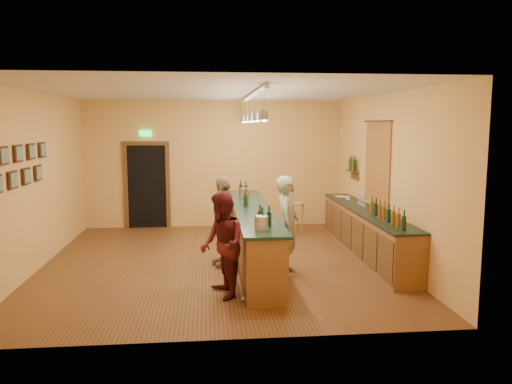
{
  "coord_description": "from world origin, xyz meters",
  "views": [
    {
      "loc": [
        -0.19,
        -9.31,
        2.6
      ],
      "look_at": [
        0.76,
        0.2,
        1.32
      ],
      "focal_mm": 35.0,
      "sensor_mm": 36.0,
      "label": 1
    }
  ],
  "objects": [
    {
      "name": "doorway",
      "position": [
        -1.7,
        3.47,
        1.13
      ],
      "size": [
        1.15,
        0.09,
        2.48
      ],
      "color": "black",
      "rests_on": "wall_back"
    },
    {
      "name": "picture_grid",
      "position": [
        -3.21,
        -0.75,
        1.95
      ],
      "size": [
        0.06,
        2.2,
        0.7
      ],
      "primitive_type": null,
      "color": "#382111",
      "rests_on": "wall_left"
    },
    {
      "name": "customer_b",
      "position": [
        0.11,
        -0.2,
        0.84
      ],
      "size": [
        0.66,
        1.06,
        1.67
      ],
      "primitive_type": "imported",
      "rotation": [
        0.0,
        0.0,
        -1.29
      ],
      "color": "#997A51",
      "rests_on": "floor"
    },
    {
      "name": "wall_left",
      "position": [
        -3.25,
        0.0,
        1.6
      ],
      "size": [
        0.02,
        7.0,
        3.2
      ],
      "primitive_type": "cube",
      "color": "#E1B754",
      "rests_on": "floor"
    },
    {
      "name": "pendant_track",
      "position": [
        0.66,
        -0.0,
        2.98
      ],
      "size": [
        0.11,
        4.6,
        0.5
      ],
      "color": "silver",
      "rests_on": "ceiling"
    },
    {
      "name": "bottle_shelf",
      "position": [
        3.17,
        1.9,
        1.67
      ],
      "size": [
        0.17,
        0.55,
        0.54
      ],
      "color": "#4E3217",
      "rests_on": "wall_right"
    },
    {
      "name": "tasting_bar",
      "position": [
        0.66,
        -0.0,
        0.61
      ],
      "size": [
        0.73,
        5.1,
        1.38
      ],
      "color": "brown",
      "rests_on": "floor"
    },
    {
      "name": "floor",
      "position": [
        0.0,
        0.0,
        0.0
      ],
      "size": [
        7.0,
        7.0,
        0.0
      ],
      "primitive_type": "plane",
      "color": "#522E17",
      "rests_on": "ground"
    },
    {
      "name": "wall_front",
      "position": [
        0.0,
        -3.5,
        1.6
      ],
      "size": [
        6.5,
        0.02,
        3.2
      ],
      "primitive_type": "cube",
      "color": "#E1B754",
      "rests_on": "floor"
    },
    {
      "name": "bar_stool",
      "position": [
        1.92,
        2.2,
        0.64
      ],
      "size": [
        0.38,
        0.38,
        0.78
      ],
      "rotation": [
        0.0,
        0.0,
        0.1
      ],
      "color": "tan",
      "rests_on": "floor"
    },
    {
      "name": "wall_right",
      "position": [
        3.25,
        0.0,
        1.6
      ],
      "size": [
        0.02,
        7.0,
        3.2
      ],
      "primitive_type": "cube",
      "color": "#E1B754",
      "rests_on": "floor"
    },
    {
      "name": "wall_back",
      "position": [
        0.0,
        3.5,
        1.6
      ],
      "size": [
        6.5,
        0.02,
        3.2
      ],
      "primitive_type": "cube",
      "color": "#E1B754",
      "rests_on": "floor"
    },
    {
      "name": "back_counter",
      "position": [
        2.97,
        0.18,
        0.49
      ],
      "size": [
        0.6,
        4.55,
        1.27
      ],
      "color": "brown",
      "rests_on": "floor"
    },
    {
      "name": "ceiling",
      "position": [
        0.0,
        0.0,
        3.2
      ],
      "size": [
        6.5,
        7.0,
        0.02
      ],
      "primitive_type": "cube",
      "color": "silver",
      "rests_on": "wall_back"
    },
    {
      "name": "customer_a",
      "position": [
        0.03,
        -1.94,
        0.81
      ],
      "size": [
        0.78,
        0.91,
        1.62
      ],
      "primitive_type": "imported",
      "rotation": [
        0.0,
        0.0,
        -1.32
      ],
      "color": "#59191E",
      "rests_on": "floor"
    },
    {
      "name": "tapestry",
      "position": [
        3.23,
        0.4,
        1.85
      ],
      "size": [
        0.03,
        1.4,
        1.6
      ],
      "primitive_type": "cube",
      "color": "#91381D",
      "rests_on": "wall_right"
    },
    {
      "name": "bartender",
      "position": [
        1.21,
        -0.83,
        0.87
      ],
      "size": [
        0.57,
        0.72,
        1.73
      ],
      "primitive_type": "imported",
      "rotation": [
        0.0,
        0.0,
        1.29
      ],
      "color": "gray",
      "rests_on": "floor"
    }
  ]
}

